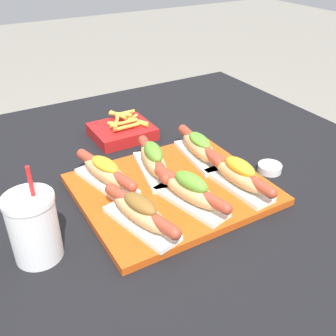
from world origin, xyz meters
TOP-DOWN VIEW (x-y plane):
  - patio_table at (0.00, 0.00)m, footprint 1.41×1.18m
  - serving_tray at (0.05, -0.10)m, footprint 0.43×0.37m
  - hot_dog_0 at (-0.08, -0.19)m, footprint 0.10×0.22m
  - hot_dog_1 at (0.04, -0.18)m, footprint 0.10×0.22m
  - hot_dog_2 at (0.18, -0.18)m, footprint 0.07×0.22m
  - hot_dog_3 at (-0.09, -0.01)m, footprint 0.10×0.22m
  - hot_dog_4 at (0.04, -0.02)m, footprint 0.10×0.22m
  - hot_dog_5 at (0.17, -0.02)m, footprint 0.08×0.22m
  - sauce_bowl at (0.31, -0.14)m, footprint 0.06×0.06m
  - drink_cup at (-0.29, -0.15)m, footprint 0.09×0.09m
  - fries_basket at (0.07, 0.23)m, footprint 0.17×0.15m

SIDE VIEW (x-z plane):
  - patio_table at x=0.00m, z-range 0.00..0.75m
  - serving_tray at x=0.05m, z-range 0.75..0.76m
  - sauce_bowl at x=0.31m, z-range 0.75..0.77m
  - fries_basket at x=0.07m, z-range 0.74..0.80m
  - hot_dog_5 at x=0.17m, z-range 0.76..0.83m
  - hot_dog_3 at x=-0.09m, z-range 0.76..0.83m
  - hot_dog_0 at x=-0.08m, z-range 0.76..0.83m
  - hot_dog_2 at x=0.18m, z-range 0.76..0.84m
  - hot_dog_1 at x=0.04m, z-range 0.76..0.84m
  - hot_dog_4 at x=0.04m, z-range 0.76..0.84m
  - drink_cup at x=-0.29m, z-range 0.72..0.92m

